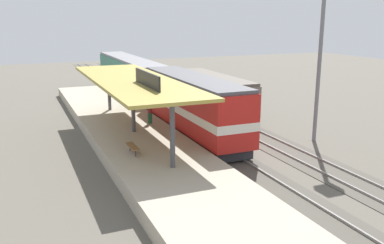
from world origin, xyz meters
The scene contains 11 objects.
ground_plane centered at (2.00, 0.00, 0.00)m, with size 120.00×120.00×0.00m, color #5B564C.
track_near centered at (0.00, 0.00, 0.03)m, with size 3.20×110.00×0.16m.
track_far centered at (4.60, 0.00, 0.03)m, with size 3.20×110.00×0.16m.
platform centered at (-4.60, 0.00, 0.45)m, with size 6.00×44.00×0.90m, color #A89E89.
station_canopy centered at (-4.60, -0.09, 4.53)m, with size 5.20×18.00×4.70m.
platform_bench centered at (-6.00, -4.87, 1.34)m, with size 0.44×1.70×0.50m.
locomotive centered at (0.00, 0.12, 2.41)m, with size 2.93×14.43×4.44m.
passenger_carriage_single centered at (0.00, 18.12, 2.31)m, with size 2.90×20.00×4.24m.
freight_car centered at (4.60, 6.07, 1.97)m, with size 2.80×12.00×3.54m.
light_mast centered at (7.80, -4.46, 8.40)m, with size 1.10×1.10×11.70m.
person_waiting centered at (-2.83, 1.81, 1.85)m, with size 0.34×0.34×1.71m.
Camera 1 is at (-12.08, -28.39, 8.86)m, focal length 39.38 mm.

